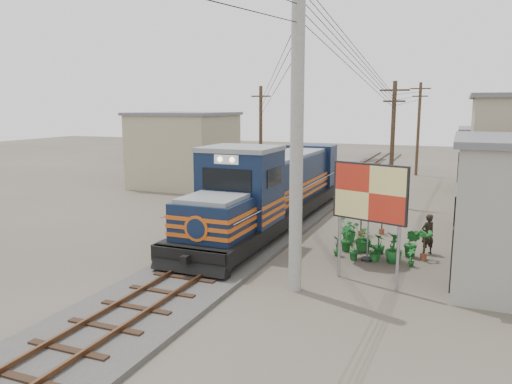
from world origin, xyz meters
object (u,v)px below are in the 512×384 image
at_px(billboard, 369,196).
at_px(market_umbrella, 369,205).
at_px(locomotive, 272,191).
at_px(vendor, 428,234).

relative_size(billboard, market_umbrella, 1.39).
xyz_separation_m(billboard, market_umbrella, (-0.40, 2.46, -0.80)).
bearing_deg(billboard, locomotive, 150.47).
height_order(market_umbrella, vendor, market_umbrella).
height_order(locomotive, vendor, locomotive).
distance_m(locomotive, billboard, 8.22).
relative_size(locomotive, vendor, 10.02).
bearing_deg(locomotive, billboard, -47.73).
xyz_separation_m(locomotive, vendor, (7.07, -1.85, -0.93)).
height_order(billboard, vendor, billboard).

